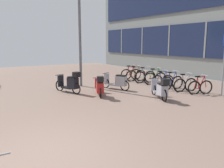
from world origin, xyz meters
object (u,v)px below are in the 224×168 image
object	(u,v)px
bicycle_rack_06	(136,75)
parking_sign	(224,59)
bicycle_rack_04	(155,78)
bicycle_rack_07	(131,74)
scooter_extra	(161,89)
bicycle_rack_01	(185,85)
lamp_post	(80,27)
scooter_far	(117,81)
bicycle_rack_03	(162,81)
scooter_mid	(100,86)
bicycle_rack_05	(145,77)
scooter_near	(70,83)
bicycle_rack_00	(200,87)
bicycle_rack_02	(172,82)

from	to	relation	value
bicycle_rack_06	parking_sign	world-z (taller)	parking_sign
bicycle_rack_04	bicycle_rack_07	bearing A→B (deg)	90.80
bicycle_rack_07	scooter_extra	world-z (taller)	bicycle_rack_07
bicycle_rack_01	lamp_post	size ratio (longest dim) A/B	0.22
bicycle_rack_04	scooter_far	bearing A→B (deg)	-178.34
bicycle_rack_03	scooter_mid	distance (m)	3.95
bicycle_rack_07	scooter_extra	bearing A→B (deg)	-113.85
scooter_far	parking_sign	size ratio (longest dim) A/B	0.61
bicycle_rack_05	parking_sign	world-z (taller)	parking_sign
bicycle_rack_03	lamp_post	xyz separation A→B (m)	(-3.64, 2.55, 2.86)
scooter_near	scooter_extra	xyz separation A→B (m)	(2.72, -3.21, -0.04)
bicycle_rack_00	bicycle_rack_05	xyz separation A→B (m)	(-0.12, 3.77, 0.03)
scooter_mid	scooter_extra	distance (m)	2.67
scooter_near	bicycle_rack_05	bearing A→B (deg)	3.61
bicycle_rack_03	bicycle_rack_04	xyz separation A→B (m)	(0.17, 0.75, 0.02)
bicycle_rack_05	scooter_far	bearing A→B (deg)	-161.85
scooter_far	bicycle_rack_03	bearing A→B (deg)	-15.25
scooter_far	parking_sign	world-z (taller)	parking_sign
bicycle_rack_01	parking_sign	bearing A→B (deg)	-64.06
bicycle_rack_01	scooter_far	world-z (taller)	bicycle_rack_01
bicycle_rack_00	lamp_post	bearing A→B (deg)	128.41
scooter_far	scooter_extra	world-z (taller)	scooter_extra
bicycle_rack_04	bicycle_rack_06	size ratio (longest dim) A/B	0.99
bicycle_rack_04	scooter_mid	size ratio (longest dim) A/B	0.82
bicycle_rack_07	scooter_mid	size ratio (longest dim) A/B	0.78
scooter_near	scooter_extra	bearing A→B (deg)	-49.74
parking_sign	bicycle_rack_02	bearing A→B (deg)	110.27
bicycle_rack_05	scooter_far	world-z (taller)	bicycle_rack_05
bicycle_rack_06	scooter_extra	bearing A→B (deg)	-115.54
bicycle_rack_04	parking_sign	xyz separation A→B (m)	(0.58, -3.73, 1.32)
bicycle_rack_07	lamp_post	size ratio (longest dim) A/B	0.22
bicycle_rack_04	bicycle_rack_06	xyz separation A→B (m)	(-0.21, 1.51, 0.00)
scooter_extra	lamp_post	xyz separation A→B (m)	(-1.56, 4.56, 2.76)
bicycle_rack_01	bicycle_rack_03	size ratio (longest dim) A/B	1.06
bicycle_rack_02	bicycle_rack_04	xyz separation A→B (m)	(0.23, 1.51, 0.00)
bicycle_rack_02	bicycle_rack_04	world-z (taller)	bicycle_rack_04
bicycle_rack_00	bicycle_rack_03	world-z (taller)	bicycle_rack_03
bicycle_rack_01	parking_sign	distance (m)	2.10
bicycle_rack_07	scooter_far	world-z (taller)	bicycle_rack_07
bicycle_rack_06	bicycle_rack_02	bearing A→B (deg)	-90.44
bicycle_rack_03	bicycle_rack_07	distance (m)	3.02
bicycle_rack_05	lamp_post	size ratio (longest dim) A/B	0.24
bicycle_rack_06	scooter_extra	xyz separation A→B (m)	(-2.04, -4.28, 0.08)
parking_sign	lamp_post	bearing A→B (deg)	128.53
scooter_far	bicycle_rack_02	bearing A→B (deg)	-30.60
bicycle_rack_07	bicycle_rack_02	bearing A→B (deg)	-93.09
scooter_near	scooter_extra	size ratio (longest dim) A/B	0.97
bicycle_rack_01	bicycle_rack_04	world-z (taller)	bicycle_rack_04
bicycle_rack_03	bicycle_rack_06	xyz separation A→B (m)	(-0.04, 2.26, 0.02)
bicycle_rack_07	scooter_far	size ratio (longest dim) A/B	0.77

